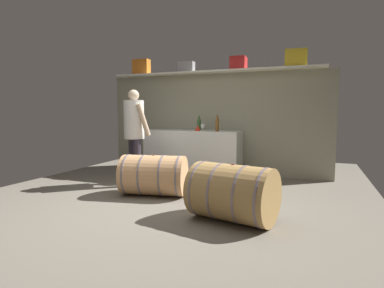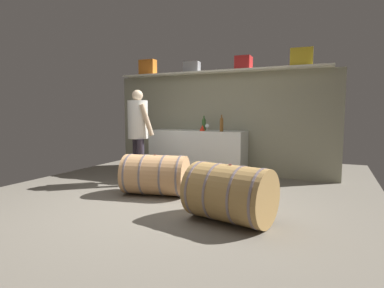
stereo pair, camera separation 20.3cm
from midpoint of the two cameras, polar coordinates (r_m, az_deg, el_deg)
ground_plane at (r=4.78m, az=-4.47°, el=-9.44°), size 5.80×8.37×0.02m
back_wall_panel at (r=6.41m, az=3.08°, el=3.70°), size 4.60×0.10×2.02m
high_shelf_board at (r=6.32m, az=2.69°, el=12.99°), size 4.23×0.40×0.03m
toolcase_orange at (r=7.01m, az=-10.07°, el=13.65°), size 0.36×0.20×0.32m
toolcase_grey at (r=6.53m, az=-1.94°, el=13.85°), size 0.33×0.22×0.21m
toolcase_red at (r=6.18m, az=7.53°, el=14.39°), size 0.29×0.30×0.24m
toolcase_yellow at (r=6.02m, az=17.51°, el=14.68°), size 0.39×0.32×0.30m
work_cabinet at (r=6.26m, az=-0.85°, el=-1.54°), size 1.93×0.57×0.89m
wine_bottle_green at (r=6.20m, az=0.34°, el=3.69°), size 0.08×0.08×0.29m
wine_bottle_amber at (r=5.86m, az=3.62°, el=3.68°), size 0.07×0.07×0.31m
wine_glass at (r=5.93m, az=0.99°, el=3.29°), size 0.08×0.08×0.14m
red_funnel at (r=6.02m, az=0.09°, el=2.96°), size 0.11×0.11×0.11m
wine_barrel_near at (r=4.76m, az=-8.21°, el=-5.65°), size 1.05×0.77×0.62m
wine_barrel_far at (r=3.63m, az=5.81°, el=-8.86°), size 1.05×0.83×0.67m
winemaker_pouring at (r=5.47m, az=-11.51°, el=3.12°), size 0.53×0.50×1.63m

